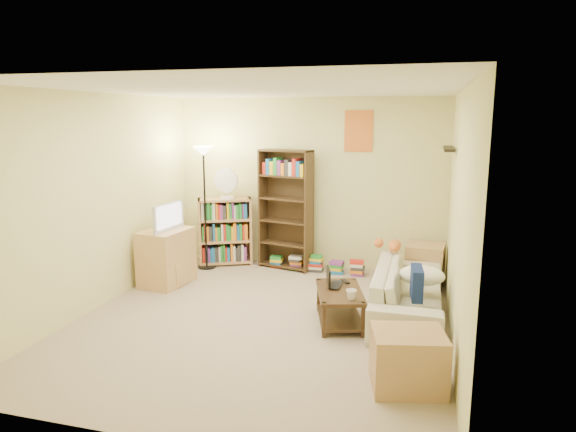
{
  "coord_description": "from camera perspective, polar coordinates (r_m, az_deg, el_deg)",
  "views": [
    {
      "loc": [
        1.7,
        -5.1,
        2.23
      ],
      "look_at": [
        0.1,
        0.73,
        1.05
      ],
      "focal_mm": 32.0,
      "sensor_mm": 36.0,
      "label": 1
    }
  ],
  "objects": [
    {
      "name": "room",
      "position": [
        5.42,
        -3.0,
        4.59
      ],
      "size": [
        4.5,
        4.54,
        2.52
      ],
      "color": "tan",
      "rests_on": "ground"
    },
    {
      "name": "sofa",
      "position": [
        5.99,
        13.21,
        -8.27
      ],
      "size": [
        1.9,
        0.75,
        0.55
      ],
      "primitive_type": "imported",
      "rotation": [
        0.0,
        0.0,
        1.57
      ],
      "color": "beige",
      "rests_on": "ground"
    },
    {
      "name": "navy_pillow",
      "position": [
        5.52,
        14.11,
        -7.23
      ],
      "size": [
        0.15,
        0.37,
        0.33
      ],
      "primitive_type": "cube",
      "rotation": [
        0.0,
        0.0,
        1.67
      ],
      "color": "#12214F",
      "rests_on": "sofa"
    },
    {
      "name": "cream_blanket",
      "position": [
        5.97,
        14.63,
        -6.4
      ],
      "size": [
        0.51,
        0.36,
        0.22
      ],
      "primitive_type": "ellipsoid",
      "color": "white",
      "rests_on": "sofa"
    },
    {
      "name": "tabby_cat",
      "position": [
        6.6,
        11.47,
        -3.21
      ],
      "size": [
        0.43,
        0.16,
        0.15
      ],
      "color": "orange",
      "rests_on": "sofa"
    },
    {
      "name": "coffee_table",
      "position": [
        5.69,
        5.75,
        -9.56
      ],
      "size": [
        0.68,
        0.94,
        0.38
      ],
      "rotation": [
        0.0,
        0.0,
        0.28
      ],
      "color": "#3C2817",
      "rests_on": "ground"
    },
    {
      "name": "laptop",
      "position": [
        5.76,
        5.73,
        -7.69
      ],
      "size": [
        0.3,
        0.2,
        0.02
      ],
      "primitive_type": "imported",
      "rotation": [
        0.0,
        0.0,
        1.58
      ],
      "color": "black",
      "rests_on": "coffee_table"
    },
    {
      "name": "laptop_screen",
      "position": [
        5.71,
        4.53,
        -6.75
      ],
      "size": [
        0.09,
        0.27,
        0.19
      ],
      "primitive_type": "cube",
      "rotation": [
        0.0,
        0.0,
        0.28
      ],
      "color": "white",
      "rests_on": "laptop"
    },
    {
      "name": "mug",
      "position": [
        5.37,
        7.04,
        -8.66
      ],
      "size": [
        0.22,
        0.22,
        0.1
      ],
      "primitive_type": "imported",
      "rotation": [
        0.0,
        0.0,
        0.6
      ],
      "color": "white",
      "rests_on": "coffee_table"
    },
    {
      "name": "tv_remote",
      "position": [
        5.91,
        6.38,
        -7.21
      ],
      "size": [
        0.12,
        0.15,
        0.02
      ],
      "primitive_type": "cube",
      "rotation": [
        0.0,
        0.0,
        0.58
      ],
      "color": "black",
      "rests_on": "coffee_table"
    },
    {
      "name": "tv_stand",
      "position": [
        7.08,
        -13.37,
        -4.47
      ],
      "size": [
        0.58,
        0.75,
        0.74
      ],
      "primitive_type": "cube",
      "rotation": [
        0.0,
        0.0,
        -0.13
      ],
      "color": "tan",
      "rests_on": "ground"
    },
    {
      "name": "television",
      "position": [
        6.95,
        -13.57,
        -0.06
      ],
      "size": [
        0.65,
        0.24,
        0.36
      ],
      "primitive_type": "imported",
      "rotation": [
        0.0,
        0.0,
        1.44
      ],
      "color": "black",
      "rests_on": "tv_stand"
    },
    {
      "name": "tall_bookshelf",
      "position": [
        7.49,
        -0.28,
        1.04
      ],
      "size": [
        0.83,
        0.44,
        1.76
      ],
      "rotation": [
        0.0,
        0.0,
        -0.24
      ],
      "color": "#3F2C18",
      "rests_on": "ground"
    },
    {
      "name": "short_bookshelf",
      "position": [
        7.84,
        -6.99,
        -1.73
      ],
      "size": [
        0.85,
        0.62,
        1.02
      ],
      "rotation": [
        0.0,
        0.0,
        0.43
      ],
      "color": "tan",
      "rests_on": "ground"
    },
    {
      "name": "desk_fan",
      "position": [
        7.64,
        -6.87,
        3.6
      ],
      "size": [
        0.36,
        0.2,
        0.46
      ],
      "color": "white",
      "rests_on": "short_bookshelf"
    },
    {
      "name": "floor_lamp",
      "position": [
        7.53,
        -9.33,
        4.86
      ],
      "size": [
        0.31,
        0.31,
        1.8
      ],
      "color": "black",
      "rests_on": "ground"
    },
    {
      "name": "side_table",
      "position": [
        7.14,
        14.98,
        -5.22
      ],
      "size": [
        0.53,
        0.53,
        0.55
      ],
      "primitive_type": "cube",
      "rotation": [
        0.0,
        0.0,
        -0.11
      ],
      "color": "tan",
      "rests_on": "ground"
    },
    {
      "name": "end_cabinet",
      "position": [
        4.52,
        13.18,
        -15.32
      ],
      "size": [
        0.68,
        0.6,
        0.49
      ],
      "primitive_type": "cube",
      "rotation": [
        0.0,
        0.0,
        0.22
      ],
      "color": "tan",
      "rests_on": "ground"
    },
    {
      "name": "book_stacks",
      "position": [
        7.51,
        3.31,
        -5.4
      ],
      "size": [
        1.42,
        0.27,
        0.24
      ],
      "color": "red",
      "rests_on": "ground"
    }
  ]
}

